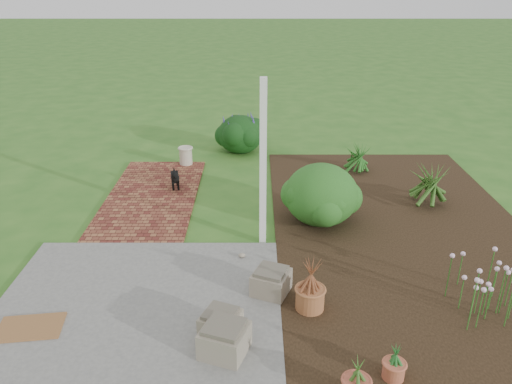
{
  "coord_description": "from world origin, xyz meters",
  "views": [
    {
      "loc": [
        0.2,
        -6.56,
        3.77
      ],
      "look_at": [
        0.2,
        0.4,
        0.7
      ],
      "focal_mm": 35.0,
      "sensor_mm": 36.0,
      "label": 1
    }
  ],
  "objects_px": {
    "cream_ceramic_urn": "(186,156)",
    "evergreen_shrub": "(321,193)",
    "stone_trough_near": "(225,340)",
    "black_dog": "(175,177)"
  },
  "relations": [
    {
      "from": "cream_ceramic_urn",
      "to": "evergreen_shrub",
      "type": "relative_size",
      "value": 0.31
    },
    {
      "from": "stone_trough_near",
      "to": "evergreen_shrub",
      "type": "relative_size",
      "value": 0.39
    },
    {
      "from": "stone_trough_near",
      "to": "black_dog",
      "type": "distance_m",
      "value": 4.56
    },
    {
      "from": "stone_trough_near",
      "to": "cream_ceramic_urn",
      "type": "bearing_deg",
      "value": 101.38
    },
    {
      "from": "stone_trough_near",
      "to": "evergreen_shrub",
      "type": "distance_m",
      "value": 3.4
    },
    {
      "from": "black_dog",
      "to": "stone_trough_near",
      "type": "bearing_deg",
      "value": -87.37
    },
    {
      "from": "black_dog",
      "to": "cream_ceramic_urn",
      "type": "relative_size",
      "value": 1.26
    },
    {
      "from": "evergreen_shrub",
      "to": "black_dog",
      "type": "bearing_deg",
      "value": 152.93
    },
    {
      "from": "stone_trough_near",
      "to": "black_dog",
      "type": "relative_size",
      "value": 1.01
    },
    {
      "from": "stone_trough_near",
      "to": "evergreen_shrub",
      "type": "height_order",
      "value": "evergreen_shrub"
    }
  ]
}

